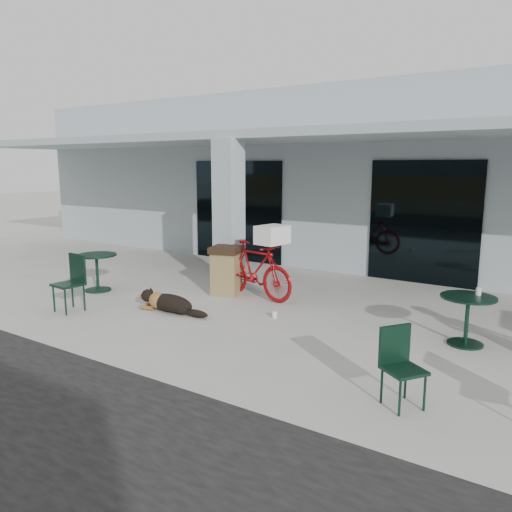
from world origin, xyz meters
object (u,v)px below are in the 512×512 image
Objects in this scene: cafe_chair_far_a at (404,369)px; bicycle at (255,270)px; cafe_chair_near at (68,284)px; cafe_table_near at (97,273)px; dog at (170,302)px; trash_receptacle at (227,271)px; cafe_table_far at (467,321)px.

bicycle is at bearing 88.20° from cafe_chair_far_a.
cafe_table_near is at bearing 125.92° from cafe_chair_near.
bicycle is 1.84m from dog.
bicycle is at bearing 53.36° from cafe_chair_near.
cafe_table_near is 0.81× the size of cafe_chair_near.
trash_receptacle is (2.43, 1.25, 0.11)m from cafe_table_near.
trash_receptacle is (0.08, 1.56, 0.31)m from dog.
dog is at bearing 166.35° from bicycle.
dog is 1.59m from trash_receptacle.
cafe_chair_far_a reaches higher than cafe_table_far.
cafe_chair_near is at bearing -123.27° from trash_receptacle.
cafe_chair_near reaches higher than cafe_chair_far_a.
dog is 1.13× the size of trash_receptacle.
bicycle is 4.82m from cafe_chair_far_a.
dog is 1.28× the size of cafe_chair_far_a.
cafe_table_near is at bearing 112.51° from cafe_chair_far_a.
cafe_table_far is at bearing 22.88° from cafe_chair_near.
trash_receptacle is at bearing 93.12° from cafe_chair_far_a.
bicycle reaches higher than cafe_table_near.
dog is 1.43× the size of cafe_table_far.
bicycle is 2.15× the size of cafe_chair_far_a.
bicycle reaches higher than cafe_chair_far_a.
dog is at bearing -7.58° from cafe_table_near.
cafe_chair_far_a is (6.12, -0.29, -0.07)m from cafe_chair_near.
dog is 1.36× the size of cafe_table_near.
dog is at bearing -93.09° from trash_receptacle.
bicycle is at bearing 172.94° from cafe_table_far.
cafe_chair_near is 6.13m from cafe_chair_far_a.
cafe_chair_near reaches higher than cafe_table_near.
cafe_table_far is at bearing 6.85° from cafe_table_near.
cafe_table_near is 7.13m from cafe_table_far.
trash_receptacle is at bearing 79.00° from dog.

